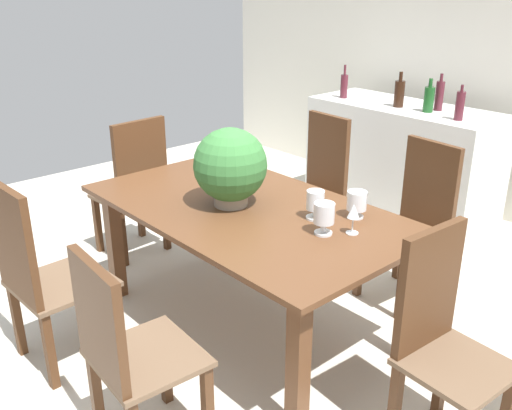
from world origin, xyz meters
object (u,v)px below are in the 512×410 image
(flower_centerpiece, at_px, (230,166))
(crystal_vase_center_near, at_px, (324,215))
(chair_near_left, at_px, (38,270))
(chair_head_end, at_px, (136,183))
(wine_bottle_green, at_px, (460,105))
(wine_bottle_tall, at_px, (429,99))
(chair_foot_end, at_px, (441,334))
(chair_far_right, at_px, (417,215))
(wine_glass, at_px, (353,213))
(crystal_vase_left, at_px, (357,202))
(kitchen_counter, at_px, (401,162))
(dining_table, at_px, (247,224))
(crystal_vase_right, at_px, (315,202))
(chair_near_right, at_px, (125,349))
(wine_bottle_clear, at_px, (399,93))
(wine_bottle_dark, at_px, (439,95))
(chair_far_left, at_px, (317,181))
(wine_bottle_amber, at_px, (344,86))
(potted_plant_floor, at_px, (222,158))

(flower_centerpiece, xyz_separation_m, crystal_vase_center_near, (0.62, 0.10, -0.13))
(chair_near_left, bearing_deg, chair_head_end, -54.40)
(wine_bottle_green, height_order, wine_bottle_tall, same)
(chair_foot_end, bearing_deg, chair_far_right, 42.08)
(wine_glass, distance_m, wine_bottle_tall, 2.06)
(crystal_vase_left, distance_m, kitchen_counter, 2.05)
(dining_table, distance_m, wine_bottle_tall, 2.10)
(crystal_vase_right, bearing_deg, chair_foot_end, -9.86)
(chair_near_right, height_order, flower_centerpiece, flower_centerpiece)
(wine_bottle_clear, height_order, wine_bottle_dark, wine_bottle_dark)
(kitchen_counter, bearing_deg, chair_far_left, -89.75)
(chair_head_end, relative_size, wine_bottle_clear, 3.68)
(chair_foot_end, bearing_deg, chair_head_end, 94.09)
(wine_glass, xyz_separation_m, wine_bottle_amber, (-1.61, 1.82, 0.20))
(chair_near_right, bearing_deg, wine_bottle_green, -80.65)
(chair_near_right, height_order, chair_far_left, chair_far_left)
(dining_table, xyz_separation_m, wine_bottle_tall, (-0.18, 2.05, 0.42))
(crystal_vase_left, height_order, crystal_vase_center_near, crystal_vase_center_near)
(chair_near_right, distance_m, chair_far_right, 2.09)
(crystal_vase_right, height_order, wine_bottle_tall, wine_bottle_tall)
(chair_foot_end, bearing_deg, wine_bottle_amber, 52.68)
(dining_table, relative_size, crystal_vase_left, 12.69)
(dining_table, xyz_separation_m, chair_far_right, (0.44, 1.05, -0.10))
(crystal_vase_center_near, height_order, wine_bottle_green, wine_bottle_green)
(wine_bottle_dark, bearing_deg, chair_foot_end, -56.79)
(chair_far_left, height_order, chair_foot_end, chair_far_left)
(crystal_vase_right, height_order, wine_bottle_clear, wine_bottle_clear)
(chair_near_left, xyz_separation_m, flower_centerpiece, (0.34, 1.01, 0.42))
(crystal_vase_left, relative_size, wine_bottle_green, 0.57)
(chair_foot_end, height_order, wine_bottle_dark, wine_bottle_dark)
(chair_foot_end, bearing_deg, potted_plant_floor, 70.71)
(crystal_vase_right, bearing_deg, chair_head_end, -174.55)
(dining_table, height_order, crystal_vase_right, crystal_vase_right)
(chair_near_right, bearing_deg, crystal_vase_right, -83.70)
(dining_table, distance_m, wine_bottle_green, 2.03)
(chair_far_left, height_order, potted_plant_floor, chair_far_left)
(crystal_vase_center_near, bearing_deg, wine_bottle_tall, 109.52)
(dining_table, bearing_deg, wine_bottle_tall, 95.01)
(crystal_vase_right, bearing_deg, potted_plant_floor, 152.23)
(kitchen_counter, bearing_deg, flower_centerpiece, -81.08)
(wine_bottle_amber, distance_m, potted_plant_floor, 1.44)
(chair_far_right, bearing_deg, wine_bottle_green, 114.14)
(wine_bottle_green, bearing_deg, crystal_vase_left, -77.01)
(chair_near_right, distance_m, crystal_vase_right, 1.25)
(crystal_vase_left, distance_m, wine_bottle_dark, 1.96)
(chair_foot_end, xyz_separation_m, wine_bottle_dark, (-1.41, 2.16, 0.53))
(crystal_vase_center_near, distance_m, wine_glass, 0.15)
(dining_table, distance_m, potted_plant_floor, 2.54)
(chair_near_right, xyz_separation_m, chair_head_end, (-1.67, 1.05, 0.04))
(crystal_vase_right, height_order, wine_glass, same)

